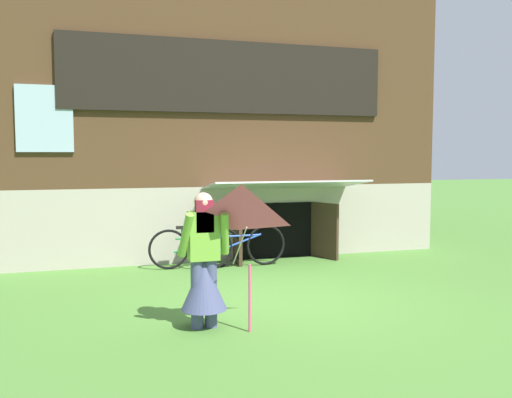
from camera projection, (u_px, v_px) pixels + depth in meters
ground_plane at (286, 300)px, 7.55m from camera, size 60.00×60.00×0.00m
log_house at (202, 123)px, 12.46m from camera, size 8.61×5.90×5.30m
person at (204, 272)px, 6.31m from camera, size 0.61×0.52×1.54m
kite at (242, 223)px, 5.84m from camera, size 0.98×0.97×1.55m
bicycle_blue at (239, 245)px, 9.77m from camera, size 1.71×0.13×0.78m
bicycle_green at (196, 247)px, 9.66m from camera, size 1.62×0.18×0.74m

